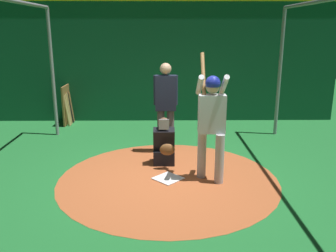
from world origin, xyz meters
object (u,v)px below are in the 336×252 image
Objects in this scene: bat_rack at (69,105)px; catcher at (164,146)px; umpire at (166,103)px; batter at (211,118)px; home_plate at (168,178)px.

catcher is at bearing 38.98° from bat_rack.
batter is at bearing 27.08° from umpire.
bat_rack is at bearing -141.02° from catcher.
home_plate is at bearing 34.12° from bat_rack.
catcher is at bearing -2.76° from umpire.
batter is 5.27m from bat_rack.
home_plate is 1.76m from umpire.
catcher is 0.87× the size of bat_rack.
batter reaches higher than umpire.
home_plate is 0.23× the size of umpire.
umpire is at bearing 177.24° from catcher.
home_plate is at bearing 4.99° from catcher.
umpire is (-1.42, -0.03, 1.04)m from home_plate.
umpire reaches higher than home_plate.
batter is 2.01× the size of bat_rack.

